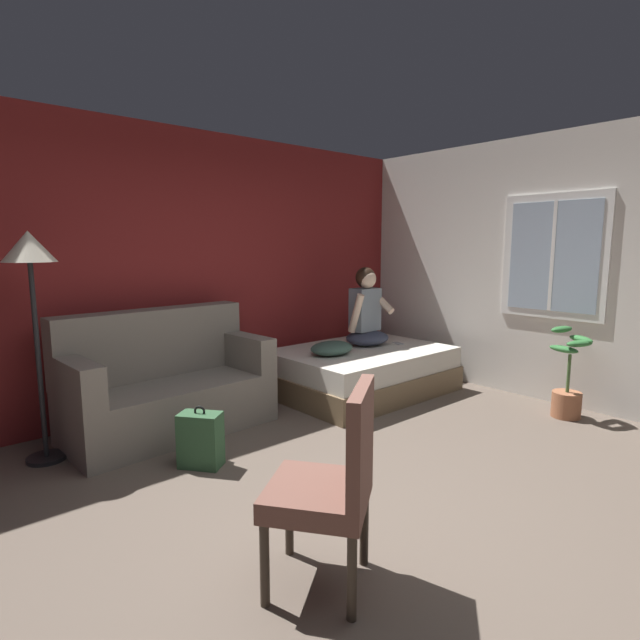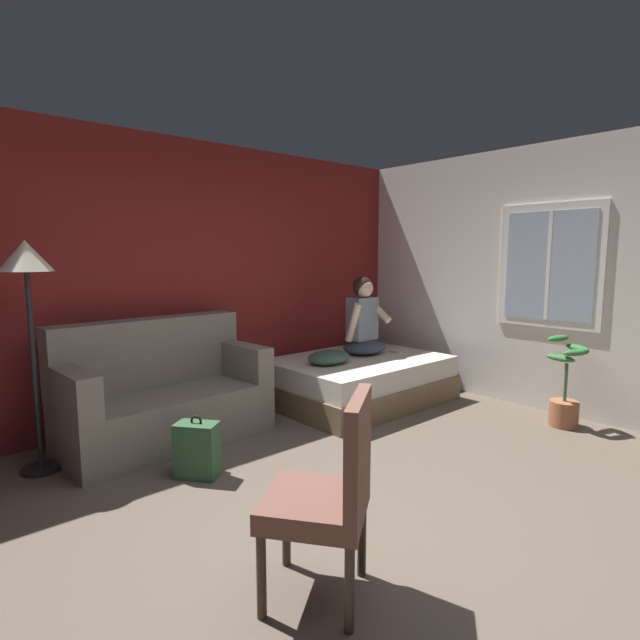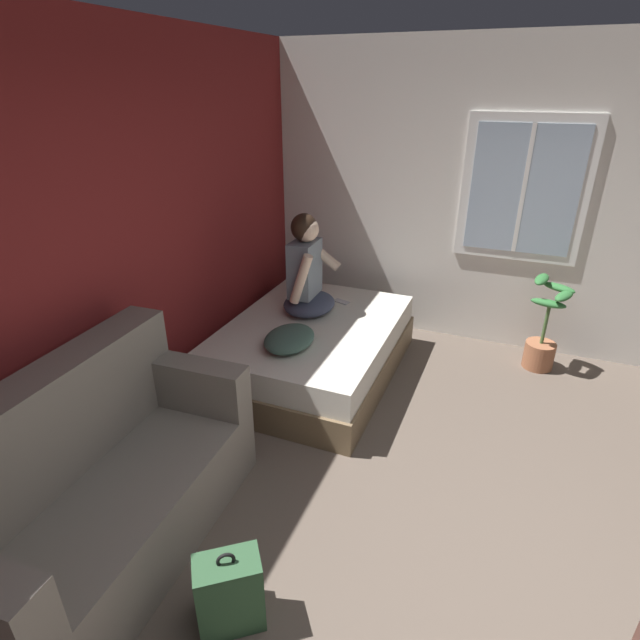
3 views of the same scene
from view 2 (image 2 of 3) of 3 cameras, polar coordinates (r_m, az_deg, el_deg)
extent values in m
plane|color=brown|center=(3.13, 5.32, -23.25)|extent=(40.00, 40.00, 0.00)
cube|color=maroon|center=(5.02, -18.36, 4.29)|extent=(11.15, 0.16, 2.70)
cube|color=silver|center=(5.45, 28.89, 3.96)|extent=(0.16, 6.79, 2.70)
cube|color=white|center=(5.51, 24.73, 5.65)|extent=(0.02, 1.04, 1.24)
cube|color=#9EB2C6|center=(5.49, 24.66, 5.65)|extent=(0.01, 0.88, 1.08)
cube|color=white|center=(5.49, 24.66, 5.65)|extent=(0.01, 0.04, 1.08)
cube|color=brown|center=(5.53, 4.42, -7.90)|extent=(1.86, 1.36, 0.26)
cube|color=beige|center=(5.47, 4.44, -5.48)|extent=(1.80, 1.32, 0.22)
cube|color=slate|center=(4.54, -16.99, -10.52)|extent=(1.74, 0.88, 0.44)
cube|color=slate|center=(4.67, -18.94, -3.50)|extent=(1.71, 0.33, 0.60)
cube|color=slate|center=(4.16, -26.59, -7.21)|extent=(0.22, 0.81, 0.32)
cube|color=slate|center=(4.82, -9.11, -4.55)|extent=(0.22, 0.81, 0.32)
cylinder|color=#382D23|center=(2.78, -3.87, -22.67)|extent=(0.04, 0.04, 0.40)
cylinder|color=#382D23|center=(2.47, -6.72, -27.05)|extent=(0.04, 0.04, 0.40)
cylinder|color=#382D23|center=(2.72, 4.80, -23.54)|extent=(0.04, 0.04, 0.40)
cylinder|color=#382D23|center=(2.39, 3.39, -28.31)|extent=(0.04, 0.04, 0.40)
cube|color=brown|center=(2.45, -0.61, -20.41)|extent=(0.64, 0.64, 0.10)
cube|color=brown|center=(2.30, 4.40, -14.46)|extent=(0.41, 0.32, 0.48)
ellipsoid|color=#383D51|center=(5.66, 5.10, -3.09)|extent=(0.53, 0.45, 0.16)
cube|color=slate|center=(5.64, 4.84, 0.16)|extent=(0.34, 0.21, 0.48)
cylinder|color=beige|center=(5.46, 3.82, -0.28)|extent=(0.09, 0.21, 0.44)
cylinder|color=beige|center=(5.70, 6.59, 1.23)|extent=(0.09, 0.38, 0.29)
sphere|color=beige|center=(5.59, 5.03, 3.65)|extent=(0.21, 0.21, 0.21)
ellipsoid|color=black|center=(5.60, 4.88, 3.81)|extent=(0.23, 0.23, 0.23)
cube|color=#2D5133|center=(3.82, -13.87, -14.22)|extent=(0.33, 0.35, 0.40)
cube|color=#2D5133|center=(3.95, -13.10, -14.86)|extent=(0.19, 0.22, 0.18)
torus|color=black|center=(3.74, -13.97, -11.16)|extent=(0.07, 0.08, 0.09)
ellipsoid|color=#385147|center=(5.13, 1.02, -4.29)|extent=(0.49, 0.37, 0.14)
cube|color=#B7B7BC|center=(5.78, 8.59, -3.68)|extent=(0.11, 0.16, 0.01)
cylinder|color=black|center=(4.40, -29.20, -14.59)|extent=(0.28, 0.28, 0.03)
cylinder|color=black|center=(4.19, -29.85, -5.13)|extent=(0.04, 0.04, 1.45)
cone|color=beige|center=(4.10, -30.62, 6.35)|extent=(0.36, 0.36, 0.22)
cylinder|color=#995B3D|center=(5.27, 26.07, -9.58)|extent=(0.26, 0.26, 0.24)
cylinder|color=#426033|center=(5.19, 26.26, -6.40)|extent=(0.03, 0.03, 0.36)
ellipsoid|color=#2D6B33|center=(5.06, 25.78, -3.94)|extent=(0.15, 0.29, 0.06)
ellipsoid|color=#2D6B33|center=(5.19, 27.35, -2.86)|extent=(0.22, 0.29, 0.06)
ellipsoid|color=#2D6B33|center=(5.17, 25.58, -1.89)|extent=(0.29, 0.15, 0.06)
ellipsoid|color=#2D6B33|center=(5.06, 27.23, -3.33)|extent=(0.30, 0.21, 0.06)
camera|label=3|loc=(2.34, -33.74, 24.18)|focal=28.00mm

